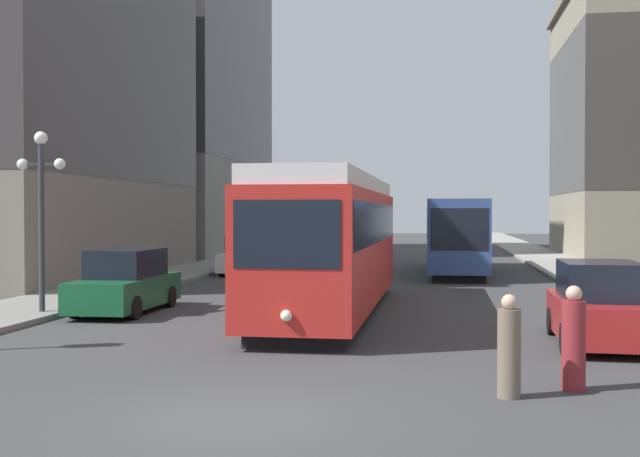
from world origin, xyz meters
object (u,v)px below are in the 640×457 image
Objects in this scene: parked_car_right_far at (599,307)px; pedestrian_crossing_near at (574,342)px; transit_bus at (458,232)px; streetcar at (333,240)px; pedestrian_crossing_far at (509,350)px; parked_car_left_mid at (126,283)px; lamp_post_left_near at (41,192)px; parked_car_left_far at (248,256)px; parked_car_left_near at (284,248)px.

pedestrian_crossing_near is at bearing 76.32° from parked_car_right_far.
parked_car_right_far is at bearing -82.12° from transit_bus.
pedestrian_crossing_far is (4.11, -9.72, -1.35)m from streetcar.
lamp_post_left_near reaches higher than parked_car_left_mid.
parked_car_right_far is at bearing -34.58° from streetcar.
parked_car_left_mid is 0.93× the size of lamp_post_left_near.
parked_car_left_far is (0.00, 14.47, 0.00)m from parked_car_left_mid.
transit_bus is at bearing 13.11° from parked_car_left_far.
parked_car_left_near is 24.50m from lamp_post_left_near.
lamp_post_left_near reaches higher than parked_car_left_far.
parked_car_right_far is (2.62, -20.45, -1.10)m from transit_bus.
streetcar is at bearing -102.90° from transit_bus.
lamp_post_left_near is (-1.90, -1.29, 2.60)m from parked_car_left_mid.
lamp_post_left_near is at bearing -165.72° from streetcar.
parked_car_left_near is at bearing 105.08° from streetcar.
transit_bus reaches higher than parked_car_right_far.
parked_car_left_near is 1.07× the size of parked_car_left_mid.
streetcar is 6.12m from parked_car_left_mid.
parked_car_left_far is 0.94× the size of lamp_post_left_near.
lamp_post_left_near is (-1.90, -15.75, 2.60)m from parked_car_left_far.
lamp_post_left_near reaches higher than parked_car_right_far.
parked_car_right_far is 4.74m from pedestrian_crossing_near.
pedestrian_crossing_far is 0.32× the size of lamp_post_left_near.
streetcar is at bearing -66.19° from parked_car_left_far.
parked_car_left_far is 16.08m from lamp_post_left_near.
parked_car_left_mid is 1.08× the size of parked_car_right_far.
transit_bus reaches higher than parked_car_left_mid.
streetcar is 2.89× the size of parked_car_left_far.
parked_car_left_near and parked_car_left_mid have the same top height.
parked_car_right_far is (6.45, -4.47, -1.26)m from streetcar.
transit_bus reaches higher than parked_car_left_near.
transit_bus is at bearing -31.13° from parked_car_left_near.
transit_bus is 11.71m from parked_car_left_near.
parked_car_left_far is at bearing 113.51° from streetcar.
parked_car_right_far is 2.65× the size of pedestrian_crossing_far.
parked_car_right_far is at bearing -63.31° from parked_car_left_near.
pedestrian_crossing_near is 1.05× the size of pedestrian_crossing_far.
parked_car_left_far is at bearing -90.23° from pedestrian_crossing_far.
transit_bus is 2.51× the size of lamp_post_left_near.
streetcar is at bearing 6.12° from parked_car_left_mid.
parked_car_right_far is at bearing -9.93° from lamp_post_left_near.
transit_bus is 10.08m from parked_car_left_far.
parked_car_right_far is 2.52× the size of pedestrian_crossing_near.
streetcar reaches higher than parked_car_left_near.
parked_car_right_far is (12.40, -3.79, -0.00)m from parked_car_left_mid.
pedestrian_crossing_far is (10.05, -9.04, -0.09)m from parked_car_left_mid.
streetcar reaches higher than parked_car_right_far.
pedestrian_crossing_near is (-1.27, -4.57, -0.05)m from parked_car_right_far.
parked_car_left_mid is 3.47m from lamp_post_left_near.
parked_car_left_mid is (-5.95, -0.69, -1.26)m from streetcar.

